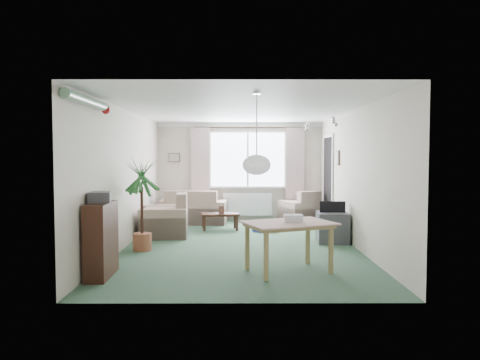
{
  "coord_description": "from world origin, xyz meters",
  "views": [
    {
      "loc": [
        -0.04,
        -8.23,
        1.6
      ],
      "look_at": [
        0.0,
        0.3,
        1.15
      ],
      "focal_mm": 35.0,
      "sensor_mm": 36.0,
      "label": 1
    }
  ],
  "objects_px": {
    "tv_cube": "(332,227)",
    "sofa": "(193,207)",
    "armchair_left": "(164,215)",
    "coffee_table": "(220,221)",
    "houseplant": "(142,204)",
    "armchair_corner": "(302,207)",
    "bookshelf": "(101,240)",
    "pet_bed": "(266,228)",
    "dining_table": "(288,248)"
  },
  "relations": [
    {
      "from": "armchair_left",
      "to": "coffee_table",
      "type": "xyz_separation_m",
      "value": [
        1.07,
        0.81,
        -0.25
      ]
    },
    {
      "from": "armchair_left",
      "to": "houseplant",
      "type": "distance_m",
      "value": 1.44
    },
    {
      "from": "armchair_corner",
      "to": "tv_cube",
      "type": "distance_m",
      "value": 2.44
    },
    {
      "from": "sofa",
      "to": "houseplant",
      "type": "xyz_separation_m",
      "value": [
        -0.55,
        -3.17,
        0.39
      ]
    },
    {
      "from": "tv_cube",
      "to": "sofa",
      "type": "bearing_deg",
      "value": 142.56
    },
    {
      "from": "bookshelf",
      "to": "armchair_left",
      "type": "bearing_deg",
      "value": 82.31
    },
    {
      "from": "armchair_corner",
      "to": "houseplant",
      "type": "height_order",
      "value": "houseplant"
    },
    {
      "from": "armchair_corner",
      "to": "dining_table",
      "type": "distance_m",
      "value": 4.68
    },
    {
      "from": "coffee_table",
      "to": "houseplant",
      "type": "xyz_separation_m",
      "value": [
        -1.22,
        -2.2,
        0.6
      ]
    },
    {
      "from": "sofa",
      "to": "tv_cube",
      "type": "relative_size",
      "value": 2.58
    },
    {
      "from": "sofa",
      "to": "armchair_corner",
      "type": "distance_m",
      "value": 2.58
    },
    {
      "from": "houseplant",
      "to": "dining_table",
      "type": "distance_m",
      "value": 2.76
    },
    {
      "from": "dining_table",
      "to": "bookshelf",
      "type": "bearing_deg",
      "value": -174.56
    },
    {
      "from": "armchair_left",
      "to": "tv_cube",
      "type": "bearing_deg",
      "value": 73.95
    },
    {
      "from": "armchair_left",
      "to": "tv_cube",
      "type": "relative_size",
      "value": 1.56
    },
    {
      "from": "bookshelf",
      "to": "dining_table",
      "type": "height_order",
      "value": "bookshelf"
    },
    {
      "from": "armchair_corner",
      "to": "dining_table",
      "type": "bearing_deg",
      "value": 56.79
    },
    {
      "from": "dining_table",
      "to": "sofa",
      "type": "bearing_deg",
      "value": 110.77
    },
    {
      "from": "coffee_table",
      "to": "bookshelf",
      "type": "distance_m",
      "value": 4.15
    },
    {
      "from": "armchair_left",
      "to": "pet_bed",
      "type": "height_order",
      "value": "armchair_left"
    },
    {
      "from": "sofa",
      "to": "coffee_table",
      "type": "relative_size",
      "value": 1.98
    },
    {
      "from": "coffee_table",
      "to": "bookshelf",
      "type": "height_order",
      "value": "bookshelf"
    },
    {
      "from": "bookshelf",
      "to": "tv_cube",
      "type": "relative_size",
      "value": 1.61
    },
    {
      "from": "sofa",
      "to": "coffee_table",
      "type": "distance_m",
      "value": 1.2
    },
    {
      "from": "armchair_left",
      "to": "pet_bed",
      "type": "relative_size",
      "value": 1.63
    },
    {
      "from": "houseplant",
      "to": "tv_cube",
      "type": "bearing_deg",
      "value": 12.19
    },
    {
      "from": "coffee_table",
      "to": "tv_cube",
      "type": "xyz_separation_m",
      "value": [
        2.13,
        -1.48,
        0.1
      ]
    },
    {
      "from": "sofa",
      "to": "houseplant",
      "type": "height_order",
      "value": "houseplant"
    },
    {
      "from": "tv_cube",
      "to": "houseplant",
      "type": "bearing_deg",
      "value": -164.06
    },
    {
      "from": "houseplant",
      "to": "dining_table",
      "type": "xyz_separation_m",
      "value": [
        2.31,
        -1.46,
        -0.45
      ]
    },
    {
      "from": "armchair_left",
      "to": "sofa",
      "type": "bearing_deg",
      "value": 163.05
    },
    {
      "from": "armchair_corner",
      "to": "coffee_table",
      "type": "xyz_separation_m",
      "value": [
        -1.9,
        -0.95,
        -0.21
      ]
    },
    {
      "from": "armchair_corner",
      "to": "bookshelf",
      "type": "xyz_separation_m",
      "value": [
        -3.32,
        -4.84,
        0.1
      ]
    },
    {
      "from": "dining_table",
      "to": "pet_bed",
      "type": "relative_size",
      "value": 1.84
    },
    {
      "from": "houseplant",
      "to": "bookshelf",
      "type": "bearing_deg",
      "value": -96.4
    },
    {
      "from": "armchair_corner",
      "to": "tv_cube",
      "type": "xyz_separation_m",
      "value": [
        0.22,
        -2.43,
        -0.11
      ]
    },
    {
      "from": "armchair_corner",
      "to": "tv_cube",
      "type": "height_order",
      "value": "armchair_corner"
    },
    {
      "from": "sofa",
      "to": "armchair_left",
      "type": "distance_m",
      "value": 1.83
    },
    {
      "from": "houseplant",
      "to": "tv_cube",
      "type": "relative_size",
      "value": 2.58
    },
    {
      "from": "sofa",
      "to": "armchair_corner",
      "type": "relative_size",
      "value": 1.81
    },
    {
      "from": "coffee_table",
      "to": "houseplant",
      "type": "relative_size",
      "value": 0.51
    },
    {
      "from": "sofa",
      "to": "armchair_corner",
      "type": "bearing_deg",
      "value": -176.59
    },
    {
      "from": "tv_cube",
      "to": "pet_bed",
      "type": "height_order",
      "value": "tv_cube"
    },
    {
      "from": "dining_table",
      "to": "armchair_corner",
      "type": "bearing_deg",
      "value": 79.91
    },
    {
      "from": "tv_cube",
      "to": "pet_bed",
      "type": "xyz_separation_m",
      "value": [
        -1.15,
        1.32,
        -0.22
      ]
    },
    {
      "from": "tv_cube",
      "to": "coffee_table",
      "type": "bearing_deg",
      "value": 148.98
    },
    {
      "from": "armchair_corner",
      "to": "houseplant",
      "type": "xyz_separation_m",
      "value": [
        -3.12,
        -3.15,
        0.4
      ]
    },
    {
      "from": "armchair_left",
      "to": "houseplant",
      "type": "bearing_deg",
      "value": -10.5
    },
    {
      "from": "sofa",
      "to": "dining_table",
      "type": "distance_m",
      "value": 4.95
    },
    {
      "from": "houseplant",
      "to": "armchair_left",
      "type": "bearing_deg",
      "value": 83.83
    }
  ]
}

